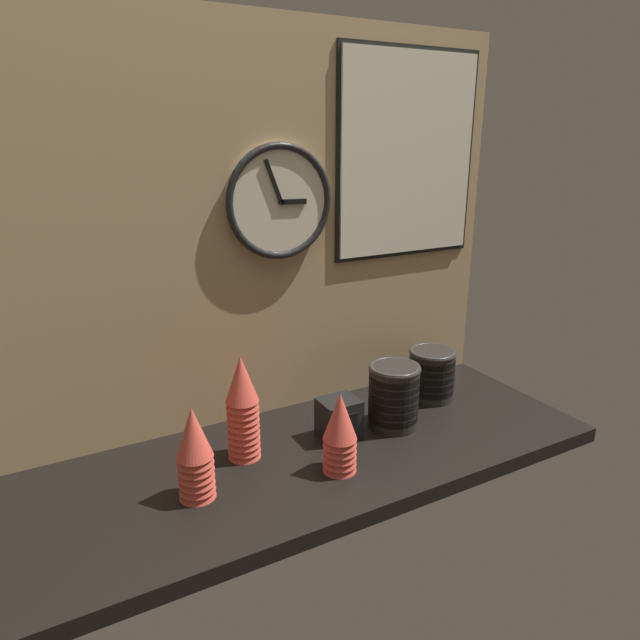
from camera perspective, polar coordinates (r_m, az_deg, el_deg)
ground_plane at (r=147.51cm, az=-3.18°, el=-14.12°), size 160.00×56.00×4.00cm
wall_tiled_back at (r=151.17cm, az=-7.99°, el=8.76°), size 160.00×3.00×105.00cm
cup_stack_center at (r=141.03cm, az=-7.76°, el=-8.68°), size 8.15×8.15×26.89cm
cup_stack_center_right at (r=136.05cm, az=2.01°, el=-11.18°), size 8.15×8.15×20.15cm
cup_stack_center_left at (r=129.35cm, az=-12.42°, el=-12.88°), size 8.15×8.15×21.84cm
bowl_stack_right at (r=157.30cm, az=7.37°, el=-7.41°), size 14.11×14.11×17.78cm
bowl_stack_far_right at (r=175.43cm, az=11.08°, el=-5.23°), size 14.11×14.11×15.54cm
wall_clock at (r=151.30cm, az=-4.05°, el=11.72°), size 30.02×2.70×30.02cm
menu_board at (r=172.94cm, az=8.83°, el=15.95°), size 48.16×1.32×58.34cm
napkin_dispenser at (r=152.29cm, az=1.91°, el=-9.80°), size 10.25×8.98×10.69cm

